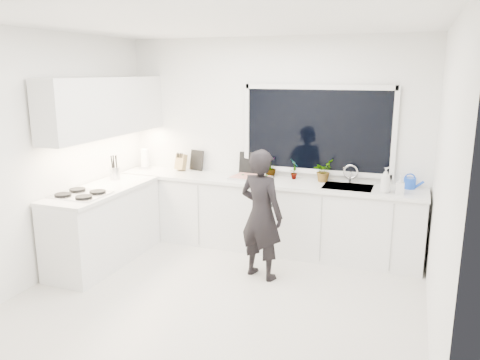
% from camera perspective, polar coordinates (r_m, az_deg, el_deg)
% --- Properties ---
extents(floor, '(4.00, 3.50, 0.02)m').
position_cam_1_polar(floor, '(5.00, -2.32, -14.00)').
color(floor, beige).
rests_on(floor, ground).
extents(wall_back, '(4.00, 0.02, 2.70)m').
position_cam_1_polar(wall_back, '(6.18, 3.90, 4.54)').
color(wall_back, white).
rests_on(wall_back, ground).
extents(wall_left, '(0.02, 3.50, 2.70)m').
position_cam_1_polar(wall_left, '(5.63, -21.71, 2.79)').
color(wall_left, white).
rests_on(wall_left, ground).
extents(wall_right, '(0.02, 3.50, 2.70)m').
position_cam_1_polar(wall_right, '(4.21, 23.62, -0.62)').
color(wall_right, white).
rests_on(wall_right, ground).
extents(ceiling, '(4.00, 3.50, 0.02)m').
position_cam_1_polar(ceiling, '(4.47, -2.66, 18.76)').
color(ceiling, white).
rests_on(ceiling, wall_back).
extents(window, '(1.80, 0.02, 1.00)m').
position_cam_1_polar(window, '(5.98, 9.38, 6.04)').
color(window, black).
rests_on(window, wall_back).
extents(base_cabinets_back, '(3.92, 0.58, 0.88)m').
position_cam_1_polar(base_cabinets_back, '(6.10, 2.93, -4.35)').
color(base_cabinets_back, white).
rests_on(base_cabinets_back, floor).
extents(base_cabinets_left, '(0.58, 1.60, 0.88)m').
position_cam_1_polar(base_cabinets_left, '(5.90, -16.21, -5.49)').
color(base_cabinets_left, white).
rests_on(base_cabinets_left, floor).
extents(countertop_back, '(3.94, 0.62, 0.04)m').
position_cam_1_polar(countertop_back, '(5.96, 2.95, -0.16)').
color(countertop_back, silver).
rests_on(countertop_back, base_cabinets_back).
extents(countertop_left, '(0.62, 1.60, 0.04)m').
position_cam_1_polar(countertop_left, '(5.77, -16.51, -1.16)').
color(countertop_left, silver).
rests_on(countertop_left, base_cabinets_left).
extents(upper_cabinets, '(0.34, 2.10, 0.70)m').
position_cam_1_polar(upper_cabinets, '(5.97, -16.02, 8.60)').
color(upper_cabinets, white).
rests_on(upper_cabinets, wall_left).
extents(sink, '(0.58, 0.42, 0.14)m').
position_cam_1_polar(sink, '(5.76, 12.98, -1.27)').
color(sink, silver).
rests_on(sink, countertop_back).
extents(faucet, '(0.03, 0.03, 0.22)m').
position_cam_1_polar(faucet, '(5.92, 13.32, 0.69)').
color(faucet, silver).
rests_on(faucet, countertop_back).
extents(stovetop, '(0.56, 0.48, 0.03)m').
position_cam_1_polar(stovetop, '(5.51, -18.86, -1.62)').
color(stovetop, black).
rests_on(stovetop, countertop_left).
extents(person, '(0.61, 0.50, 1.46)m').
position_cam_1_polar(person, '(5.16, 2.60, -4.23)').
color(person, black).
rests_on(person, floor).
extents(pizza_tray, '(0.52, 0.41, 0.03)m').
position_cam_1_polar(pizza_tray, '(5.99, 1.28, 0.26)').
color(pizza_tray, silver).
rests_on(pizza_tray, countertop_back).
extents(pizza, '(0.48, 0.37, 0.01)m').
position_cam_1_polar(pizza, '(5.99, 1.28, 0.42)').
color(pizza, red).
rests_on(pizza, pizza_tray).
extents(watering_can, '(0.14, 0.14, 0.13)m').
position_cam_1_polar(watering_can, '(5.85, 19.98, -0.36)').
color(watering_can, blue).
rests_on(watering_can, countertop_back).
extents(paper_towel_roll, '(0.12, 0.12, 0.26)m').
position_cam_1_polar(paper_towel_roll, '(6.78, -11.52, 2.51)').
color(paper_towel_roll, white).
rests_on(paper_towel_roll, countertop_back).
extents(knife_block, '(0.14, 0.11, 0.22)m').
position_cam_1_polar(knife_block, '(6.55, -7.22, 2.12)').
color(knife_block, '#987547').
rests_on(knife_block, countertop_back).
extents(utensil_crock, '(0.14, 0.14, 0.16)m').
position_cam_1_polar(utensil_crock, '(6.17, -15.00, 0.80)').
color(utensil_crock, silver).
rests_on(utensil_crock, countertop_left).
extents(picture_frame_large, '(0.22, 0.08, 0.28)m').
position_cam_1_polar(picture_frame_large, '(6.54, -5.29, 2.43)').
color(picture_frame_large, black).
rests_on(picture_frame_large, countertop_back).
extents(picture_frame_small, '(0.25, 0.03, 0.30)m').
position_cam_1_polar(picture_frame_small, '(6.25, 1.02, 2.07)').
color(picture_frame_small, black).
rests_on(picture_frame_small, countertop_back).
extents(herb_plants, '(0.89, 0.28, 0.28)m').
position_cam_1_polar(herb_plants, '(5.97, 8.04, 1.26)').
color(herb_plants, '#26662D').
rests_on(herb_plants, countertop_back).
extents(soap_bottles, '(0.29, 0.16, 0.29)m').
position_cam_1_polar(soap_bottles, '(5.54, 17.79, -0.21)').
color(soap_bottles, '#D8BF66').
rests_on(soap_bottles, countertop_back).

